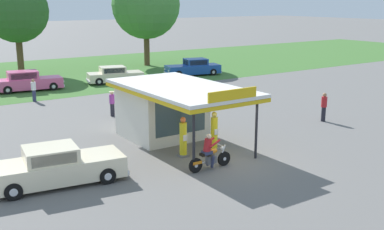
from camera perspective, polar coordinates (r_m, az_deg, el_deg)
ground_plane at (r=21.11m, az=4.43°, el=-5.81°), size 300.00×300.00×0.00m
grass_verge_strip at (r=47.69m, az=-18.69°, el=4.52°), size 120.00×24.00×0.01m
service_station_kiosk at (r=24.32m, az=-3.15°, el=1.14°), size 4.33×8.02×3.44m
gas_pump_nearside at (r=21.65m, az=-1.08°, el=-2.87°), size 0.44×0.44×1.88m
gas_pump_offside at (r=22.63m, az=2.70°, el=-2.14°), size 0.44×0.44×1.89m
motorcycle_with_rider at (r=20.09m, az=2.12°, el=-4.83°), size 2.17×0.70×1.58m
featured_classic_sedan at (r=19.25m, az=-16.12°, el=-6.08°), size 5.51×2.54×1.55m
parked_car_back_row_centre at (r=39.79m, az=-19.28°, el=3.84°), size 5.43×2.40×1.60m
parked_car_back_row_far_right at (r=41.80m, az=-9.32°, el=4.78°), size 5.16×2.90×1.44m
parked_car_back_row_centre_right at (r=45.52m, az=0.16°, el=5.74°), size 5.64×3.00×1.59m
bystander_strolling_foreground at (r=29.02m, az=15.69°, el=1.02°), size 0.34×0.34×1.73m
bystander_leaning_by_kiosk at (r=29.61m, az=-9.65°, el=1.45°), size 0.35×0.35×1.59m
bystander_chatting_near_pumps at (r=35.38m, az=-18.63°, el=2.93°), size 0.34×0.34×1.62m
tree_oak_distant_spare at (r=52.33m, az=-5.68°, el=13.03°), size 7.39×7.39×10.28m
tree_oak_right at (r=48.74m, az=-20.31°, el=11.56°), size 6.05×6.05×9.09m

